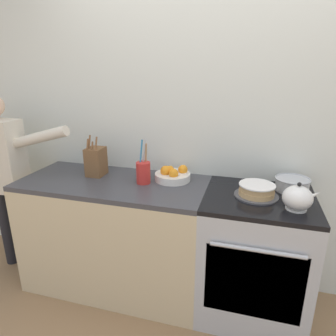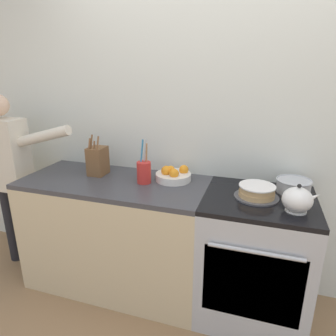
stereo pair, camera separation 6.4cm
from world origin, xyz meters
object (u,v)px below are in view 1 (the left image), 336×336
(tea_kettle, at_px, (298,198))
(fruit_bowl, at_px, (173,175))
(person_baker, at_px, (5,171))
(mixing_bowl, at_px, (292,184))
(knife_block, at_px, (96,161))
(layer_cake, at_px, (257,191))
(utensil_crock, at_px, (143,172))
(stove_range, at_px, (254,256))

(tea_kettle, xyz_separation_m, fruit_bowl, (-0.83, 0.27, -0.03))
(person_baker, bearing_deg, mixing_bowl, 14.97)
(mixing_bowl, xyz_separation_m, knife_block, (-1.43, -0.08, 0.06))
(tea_kettle, xyz_separation_m, knife_block, (-1.43, 0.22, 0.04))
(tea_kettle, height_order, fruit_bowl, tea_kettle)
(layer_cake, bearing_deg, person_baker, -179.63)
(knife_block, height_order, utensil_crock, utensil_crock)
(stove_range, height_order, tea_kettle, tea_kettle)
(stove_range, bearing_deg, mixing_bowl, 39.11)
(mixing_bowl, xyz_separation_m, utensil_crock, (-1.02, -0.14, 0.04))
(utensil_crock, distance_m, fruit_bowl, 0.22)
(stove_range, distance_m, utensil_crock, 0.97)
(tea_kettle, relative_size, knife_block, 0.67)
(utensil_crock, xyz_separation_m, person_baker, (-1.19, -0.04, -0.09))
(stove_range, bearing_deg, fruit_bowl, 167.45)
(knife_block, xyz_separation_m, utensil_crock, (0.41, -0.06, -0.03))
(tea_kettle, xyz_separation_m, person_baker, (-2.21, 0.12, -0.08))
(mixing_bowl, bearing_deg, layer_cake, -144.02)
(layer_cake, height_order, person_baker, person_baker)
(layer_cake, distance_m, mixing_bowl, 0.28)
(tea_kettle, bearing_deg, stove_range, 147.62)
(layer_cake, relative_size, mixing_bowl, 1.23)
(stove_range, xyz_separation_m, utensil_crock, (-0.81, 0.03, 0.53))
(stove_range, height_order, mixing_bowl, mixing_bowl)
(layer_cake, height_order, tea_kettle, tea_kettle)
(person_baker, bearing_deg, stove_range, 10.66)
(layer_cake, height_order, mixing_bowl, mixing_bowl)
(tea_kettle, distance_m, person_baker, 2.21)
(mixing_bowl, relative_size, fruit_bowl, 0.87)
(stove_range, xyz_separation_m, knife_block, (-1.22, 0.09, 0.56))
(layer_cake, distance_m, tea_kettle, 0.27)
(stove_range, xyz_separation_m, fruit_bowl, (-0.62, 0.14, 0.49))
(tea_kettle, bearing_deg, layer_cake, 150.17)
(person_baker, bearing_deg, knife_block, 17.66)
(stove_range, height_order, utensil_crock, utensil_crock)
(tea_kettle, height_order, utensil_crock, utensil_crock)
(stove_range, height_order, person_baker, person_baker)
(stove_range, distance_m, layer_cake, 0.49)
(fruit_bowl, bearing_deg, stove_range, -12.55)
(tea_kettle, distance_m, knife_block, 1.44)
(tea_kettle, height_order, mixing_bowl, tea_kettle)
(tea_kettle, height_order, person_baker, person_baker)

